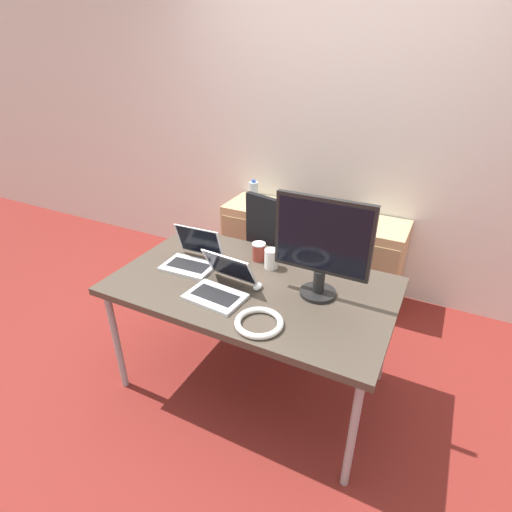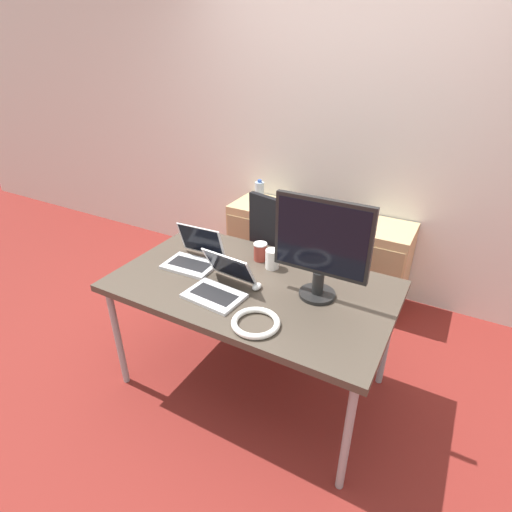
% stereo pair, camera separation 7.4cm
% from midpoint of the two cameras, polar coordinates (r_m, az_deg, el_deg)
% --- Properties ---
extents(ground_plane, '(14.00, 14.00, 0.00)m').
position_cam_midpoint_polar(ground_plane, '(2.70, -1.27, -17.40)').
color(ground_plane, maroon).
extents(wall_back, '(10.00, 0.05, 2.60)m').
position_cam_midpoint_polar(wall_back, '(3.29, 10.99, 16.91)').
color(wall_back, silver).
rests_on(wall_back, ground_plane).
extents(desk, '(1.54, 0.90, 0.75)m').
position_cam_midpoint_polar(desk, '(2.25, -1.46, -4.94)').
color(desk, '#473D33').
rests_on(desk, ground_plane).
extents(office_chair, '(0.58, 0.61, 1.05)m').
position_cam_midpoint_polar(office_chair, '(2.96, 3.85, -3.06)').
color(office_chair, '#232326').
rests_on(office_chair, ground_plane).
extents(cabinet_left, '(0.42, 0.43, 0.70)m').
position_cam_midpoint_polar(cabinet_left, '(3.59, -0.93, 2.37)').
color(cabinet_left, tan).
rests_on(cabinet_left, ground_plane).
extents(cabinet_right, '(0.42, 0.43, 0.70)m').
position_cam_midpoint_polar(cabinet_right, '(3.29, 15.90, -1.45)').
color(cabinet_right, tan).
rests_on(cabinet_right, ground_plane).
extents(water_bottle, '(0.08, 0.08, 0.20)m').
position_cam_midpoint_polar(water_bottle, '(3.42, -0.97, 9.08)').
color(water_bottle, silver).
rests_on(water_bottle, cabinet_left).
extents(laptop_left, '(0.32, 0.33, 0.20)m').
position_cam_midpoint_polar(laptop_left, '(2.12, -6.13, -4.35)').
color(laptop_left, silver).
rests_on(laptop_left, desk).
extents(laptop_right, '(0.31, 0.28, 0.22)m').
position_cam_midpoint_polar(laptop_right, '(2.41, -9.96, -0.25)').
color(laptop_right, silver).
rests_on(laptop_right, desk).
extents(monitor, '(0.50, 0.19, 0.54)m').
position_cam_midpoint_polar(monitor, '(2.00, 8.38, 1.55)').
color(monitor, black).
rests_on(monitor, desk).
extents(mouse, '(0.04, 0.07, 0.03)m').
position_cam_midpoint_polar(mouse, '(2.16, -0.75, -4.39)').
color(mouse, silver).
rests_on(mouse, desk).
extents(coffee_cup_white, '(0.08, 0.08, 0.12)m').
position_cam_midpoint_polar(coffee_cup_white, '(2.34, 1.30, -0.40)').
color(coffee_cup_white, white).
rests_on(coffee_cup_white, desk).
extents(coffee_cup_brown, '(0.08, 0.08, 0.11)m').
position_cam_midpoint_polar(coffee_cup_brown, '(2.42, -0.46, 0.63)').
color(coffee_cup_brown, maroon).
rests_on(coffee_cup_brown, desk).
extents(cable_coil, '(0.23, 0.23, 0.03)m').
position_cam_midpoint_polar(cable_coil, '(1.91, -0.68, -9.50)').
color(cable_coil, white).
rests_on(cable_coil, desk).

